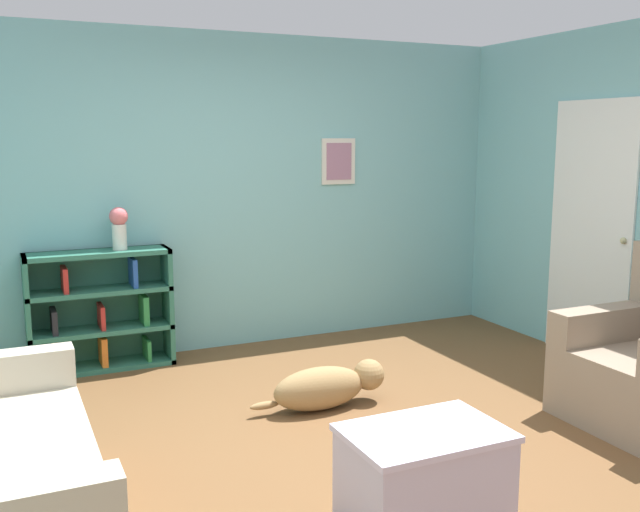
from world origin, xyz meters
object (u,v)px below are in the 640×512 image
object	(u,v)px
bookshelf	(100,311)
dog	(327,386)
coffee_table	(424,473)
vase	(119,226)

from	to	relation	value
bookshelf	dog	distance (m)	1.95
coffee_table	vase	world-z (taller)	vase
bookshelf	coffee_table	xyz separation A→B (m)	(1.03, -2.95, -0.21)
dog	vase	size ratio (longest dim) A/B	2.89
bookshelf	coffee_table	bearing A→B (deg)	-70.78
dog	bookshelf	bearing A→B (deg)	129.49
bookshelf	vase	size ratio (longest dim) A/B	3.27
dog	vase	bearing A→B (deg)	125.85
coffee_table	dog	world-z (taller)	coffee_table
coffee_table	dog	bearing A→B (deg)	82.30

